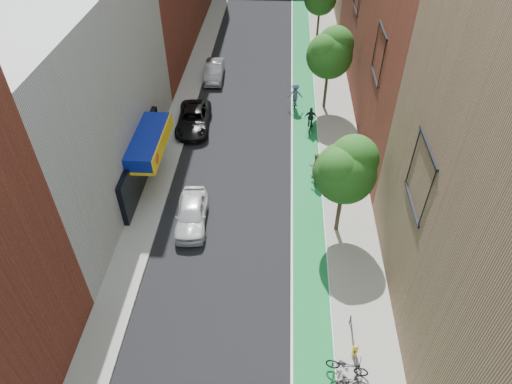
% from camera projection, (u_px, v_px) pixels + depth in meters
% --- Properties ---
extents(bike_lane, '(2.00, 68.00, 0.01)m').
position_uv_depth(bike_lane, '(304.00, 96.00, 39.20)').
color(bike_lane, '#147433').
rests_on(bike_lane, ground).
extents(sidewalk_left, '(2.00, 68.00, 0.15)m').
position_uv_depth(sidewalk_left, '(188.00, 92.00, 39.61)').
color(sidewalk_left, gray).
rests_on(sidewalk_left, ground).
extents(sidewalk_right, '(3.00, 68.00, 0.15)m').
position_uv_depth(sidewalk_right, '(333.00, 96.00, 39.04)').
color(sidewalk_right, gray).
rests_on(sidewalk_right, ground).
extents(building_left_white, '(8.00, 20.00, 12.00)m').
position_uv_depth(building_left_white, '(60.00, 99.00, 26.91)').
color(building_left_white, silver).
rests_on(building_left_white, ground).
extents(tree_near, '(3.40, 3.36, 6.42)m').
position_uv_depth(tree_near, '(347.00, 169.00, 24.06)').
color(tree_near, '#332619').
rests_on(tree_near, ground).
extents(tree_mid, '(3.55, 3.53, 6.74)m').
position_uv_depth(tree_mid, '(330.00, 52.00, 34.43)').
color(tree_mid, '#332619').
rests_on(tree_mid, ground).
extents(parked_car_white, '(2.11, 4.55, 1.51)m').
position_uv_depth(parked_car_white, '(192.00, 214.00, 27.10)').
color(parked_car_white, silver).
rests_on(parked_car_white, ground).
extents(parked_car_black, '(2.74, 5.40, 1.46)m').
position_uv_depth(parked_car_black, '(193.00, 119.00, 35.03)').
color(parked_car_black, black).
rests_on(parked_car_black, ground).
extents(parked_car_silver, '(1.75, 4.50, 1.46)m').
position_uv_depth(parked_car_silver, '(214.00, 71.00, 41.12)').
color(parked_car_silver, gray).
rests_on(parked_car_silver, ground).
extents(cyclist_lane_near, '(0.93, 1.68, 2.12)m').
position_uv_depth(cyclist_lane_near, '(315.00, 169.00, 30.04)').
color(cyclist_lane_near, black).
rests_on(cyclist_lane_near, ground).
extents(cyclist_lane_mid, '(1.01, 1.90, 2.01)m').
position_uv_depth(cyclist_lane_mid, '(311.00, 123.00, 34.63)').
color(cyclist_lane_mid, black).
rests_on(cyclist_lane_mid, ground).
extents(cyclist_lane_far, '(1.23, 1.69, 2.22)m').
position_uv_depth(cyclist_lane_far, '(295.00, 97.00, 36.97)').
color(cyclist_lane_far, black).
rests_on(cyclist_lane_far, ground).
extents(parked_bike_mid, '(1.53, 0.45, 0.92)m').
position_uv_depth(parked_bike_mid, '(349.00, 382.00, 19.48)').
color(parked_bike_mid, black).
rests_on(parked_bike_mid, sidewalk_right).
extents(parked_bike_far, '(1.98, 1.07, 0.99)m').
position_uv_depth(parked_bike_far, '(347.00, 366.00, 20.00)').
color(parked_bike_far, black).
rests_on(parked_bike_far, sidewalk_right).
extents(fire_hydrant, '(0.26, 0.26, 0.74)m').
position_uv_depth(fire_hydrant, '(355.00, 350.00, 20.68)').
color(fire_hydrant, yellow).
rests_on(fire_hydrant, sidewalk_right).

